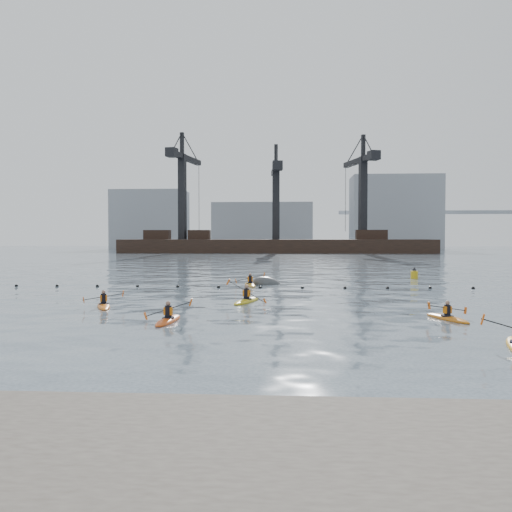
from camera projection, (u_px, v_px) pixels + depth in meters
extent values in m
plane|color=#36454F|center=(188.00, 357.00, 16.36)|extent=(400.00, 400.00, 0.00)
cube|color=#4C443D|center=(65.00, 503.00, 7.38)|extent=(18.00, 7.00, 1.00)
sphere|color=black|center=(16.00, 286.00, 39.83)|extent=(0.24, 0.24, 0.24)
sphere|color=black|center=(57.00, 286.00, 39.81)|extent=(0.24, 0.24, 0.24)
sphere|color=black|center=(97.00, 286.00, 39.71)|extent=(0.24, 0.24, 0.24)
sphere|color=black|center=(138.00, 286.00, 39.50)|extent=(0.24, 0.24, 0.24)
sphere|color=black|center=(178.00, 287.00, 39.19)|extent=(0.24, 0.24, 0.24)
sphere|color=black|center=(219.00, 287.00, 38.83)|extent=(0.24, 0.24, 0.24)
sphere|color=black|center=(260.00, 288.00, 38.52)|extent=(0.24, 0.24, 0.24)
sphere|color=black|center=(302.00, 288.00, 38.31)|extent=(0.24, 0.24, 0.24)
sphere|color=black|center=(345.00, 288.00, 38.22)|extent=(0.24, 0.24, 0.24)
sphere|color=black|center=(388.00, 288.00, 38.20)|extent=(0.24, 0.24, 0.24)
sphere|color=black|center=(430.00, 288.00, 38.17)|extent=(0.24, 0.24, 0.24)
sphere|color=black|center=(473.00, 288.00, 38.07)|extent=(0.24, 0.24, 0.24)
cube|color=black|center=(276.00, 249.00, 126.06)|extent=(72.00, 12.00, 4.50)
cube|color=black|center=(157.00, 235.00, 127.64)|extent=(6.00, 3.00, 2.20)
cube|color=black|center=(199.00, 235.00, 127.03)|extent=(5.00, 3.00, 2.20)
cube|color=black|center=(371.00, 235.00, 124.60)|extent=(7.00, 3.00, 2.20)
cube|color=black|center=(182.00, 197.00, 126.97)|extent=(1.85, 1.85, 20.00)
cube|color=black|center=(186.00, 158.00, 129.26)|extent=(4.31, 17.93, 1.20)
cube|color=black|center=(172.00, 152.00, 120.52)|extent=(2.62, 2.94, 2.00)
cube|color=black|center=(182.00, 143.00, 126.53)|extent=(0.93, 0.93, 5.00)
cube|color=black|center=(276.00, 203.00, 125.68)|extent=(1.73, 1.73, 17.00)
cube|color=black|center=(275.00, 170.00, 127.65)|extent=(2.50, 15.05, 1.20)
cube|color=black|center=(277.00, 166.00, 120.16)|extent=(2.42, 2.78, 2.00)
cube|color=black|center=(276.00, 155.00, 125.30)|extent=(0.87, 0.87, 5.00)
cube|color=black|center=(363.00, 198.00, 124.43)|extent=(1.96, 1.96, 19.00)
cube|color=black|center=(359.00, 161.00, 126.62)|extent=(5.56, 16.73, 1.20)
cube|color=black|center=(374.00, 155.00, 118.29)|extent=(2.80, 3.08, 2.00)
cube|color=black|center=(363.00, 146.00, 124.01)|extent=(0.98, 0.98, 5.00)
cube|color=gray|center=(150.00, 220.00, 168.11)|extent=(22.00, 14.00, 18.00)
cube|color=gray|center=(263.00, 226.00, 166.05)|extent=(30.00, 14.00, 14.00)
cube|color=gray|center=(395.00, 213.00, 163.48)|extent=(26.00, 14.00, 22.00)
cube|color=gray|center=(443.00, 212.00, 182.18)|extent=(70.00, 2.00, 1.20)
cylinder|color=gray|center=(368.00, 218.00, 183.77)|extent=(1.60, 1.60, 20.00)
ellipsoid|color=#D54C14|center=(168.00, 321.00, 23.21)|extent=(0.83, 3.17, 0.31)
cylinder|color=black|center=(168.00, 318.00, 23.20)|extent=(0.62, 0.62, 0.06)
cylinder|color=black|center=(168.00, 311.00, 23.19)|extent=(0.29, 0.29, 0.51)
cube|color=#D5680B|center=(168.00, 311.00, 23.19)|extent=(0.37, 0.24, 0.33)
sphere|color=#8C6651|center=(168.00, 303.00, 23.18)|extent=(0.21, 0.21, 0.21)
cylinder|color=black|center=(168.00, 309.00, 23.19)|extent=(2.06, 0.17, 0.71)
cube|color=#D85914|center=(146.00, 316.00, 23.33)|extent=(0.16, 0.15, 0.33)
cube|color=#D85914|center=(191.00, 302.00, 23.05)|extent=(0.16, 0.15, 0.33)
cube|color=#D85914|center=(483.00, 319.00, 18.04)|extent=(0.18, 0.19, 0.37)
ellipsoid|color=orange|center=(104.00, 306.00, 28.11)|extent=(1.69, 3.11, 0.31)
cylinder|color=black|center=(104.00, 304.00, 28.11)|extent=(0.75, 0.75, 0.06)
cylinder|color=black|center=(104.00, 299.00, 28.10)|extent=(0.29, 0.29, 0.50)
cube|color=#D5680B|center=(104.00, 298.00, 28.10)|extent=(0.40, 0.32, 0.33)
sphere|color=#8C6651|center=(104.00, 292.00, 28.09)|extent=(0.20, 0.20, 0.20)
cylinder|color=black|center=(104.00, 297.00, 28.10)|extent=(1.98, 0.79, 0.33)
cube|color=#D85914|center=(84.00, 300.00, 27.80)|extent=(0.14, 0.16, 0.33)
cube|color=#D85914|center=(123.00, 294.00, 28.39)|extent=(0.14, 0.16, 0.33)
ellipsoid|color=gold|center=(247.00, 301.00, 30.20)|extent=(1.63, 3.51, 0.35)
cylinder|color=black|center=(247.00, 299.00, 30.20)|extent=(0.80, 0.80, 0.06)
cylinder|color=black|center=(247.00, 293.00, 30.19)|extent=(0.32, 0.32, 0.56)
cube|color=#D5680B|center=(247.00, 293.00, 30.18)|extent=(0.44, 0.34, 0.37)
sphere|color=#8C6651|center=(247.00, 287.00, 30.17)|extent=(0.23, 0.23, 0.23)
cylinder|color=black|center=(247.00, 291.00, 30.18)|extent=(2.04, 0.63, 1.14)
cube|color=#D85914|center=(228.00, 282.00, 30.54)|extent=(0.25, 0.21, 0.35)
cube|color=#D85914|center=(265.00, 301.00, 29.83)|extent=(0.25, 0.21, 0.35)
ellipsoid|color=#C16412|center=(447.00, 319.00, 23.83)|extent=(1.57, 2.96, 0.29)
cylinder|color=black|center=(447.00, 316.00, 23.83)|extent=(0.71, 0.71, 0.06)
cylinder|color=black|center=(447.00, 310.00, 23.82)|extent=(0.28, 0.28, 0.48)
cube|color=#D5680B|center=(447.00, 310.00, 23.82)|extent=(0.38, 0.30, 0.31)
sphere|color=#8C6651|center=(447.00, 303.00, 23.81)|extent=(0.19, 0.19, 0.19)
cylinder|color=black|center=(447.00, 308.00, 23.81)|extent=(1.89, 0.72, 0.35)
cube|color=#D85914|center=(465.00, 311.00, 24.09)|extent=(0.13, 0.15, 0.32)
cube|color=#D85914|center=(429.00, 305.00, 23.54)|extent=(0.13, 0.15, 0.32)
ellipsoid|color=orange|center=(250.00, 285.00, 40.52)|extent=(1.35, 3.42, 0.33)
cylinder|color=black|center=(250.00, 283.00, 40.52)|extent=(0.74, 0.74, 0.06)
cylinder|color=black|center=(250.00, 279.00, 40.51)|extent=(0.31, 0.31, 0.54)
cube|color=#D5680B|center=(250.00, 279.00, 40.50)|extent=(0.42, 0.30, 0.36)
sphere|color=#8C6651|center=(250.00, 274.00, 40.49)|extent=(0.22, 0.22, 0.22)
cylinder|color=black|center=(250.00, 278.00, 40.50)|extent=(2.22, 0.50, 0.52)
cube|color=#D85914|center=(236.00, 281.00, 40.35)|extent=(0.15, 0.17, 0.36)
cube|color=#D85914|center=(264.00, 275.00, 40.65)|extent=(0.15, 0.17, 0.36)
ellipsoid|color=#434648|center=(267.00, 284.00, 41.62)|extent=(2.72, 1.92, 1.59)
cylinder|color=#BC9A12|center=(414.00, 275.00, 47.33)|extent=(0.63, 0.63, 0.81)
cone|color=black|center=(414.00, 269.00, 47.31)|extent=(0.39, 0.39, 0.31)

